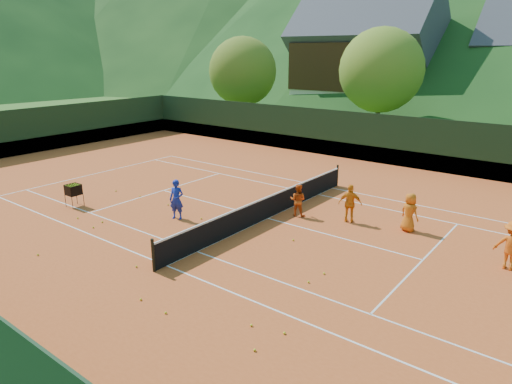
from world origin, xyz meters
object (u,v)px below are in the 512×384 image
Objects in this scene: student_b at (350,204)px; student_d at (512,246)px; coach at (177,200)px; tennis_net at (267,207)px; student_c at (409,212)px; chalet_left at (365,61)px; ball_hopper at (73,190)px; student_a at (298,200)px.

student_d is (5.88, -0.67, 0.01)m from student_b.
coach is 0.14× the size of tennis_net.
tennis_net is (2.92, 2.29, -0.32)m from coach.
coach is at bearing 48.25° from student_c.
chalet_left is at bearing -42.64° from student_c.
student_c reaches higher than ball_hopper.
coach is 1.65× the size of ball_hopper.
student_b is (5.78, 3.98, -0.04)m from coach.
student_c is 0.12× the size of tennis_net.
student_c is 5.54m from tennis_net.
student_b is 0.11× the size of chalet_left.
student_b is at bearing 32.06° from student_c.
student_d is (7.94, -0.02, 0.11)m from student_a.
tennis_net is at bearing 8.72° from student_b.
tennis_net is 0.87× the size of chalet_left.
chalet_left is (-10.80, 28.96, 4.94)m from student_a.
chalet_left reaches higher than coach.
student_b is at bearing 28.42° from ball_hopper.
ball_hopper is at bearing -86.08° from chalet_left.
student_b is at bearing 11.89° from coach.
student_d is at bearing 17.02° from ball_hopper.
ball_hopper is 0.07× the size of chalet_left.
chalet_left reaches higher than tennis_net.
coach is 7.02m from student_b.
chalet_left is (-10.00, 30.00, 5.13)m from tennis_net.
student_b is 11.98m from ball_hopper.
chalet_left is (-15.07, 27.79, 4.87)m from student_c.
tennis_net is at bearing -71.57° from chalet_left.
coach is at bearing -77.63° from chalet_left.
student_a is 0.11× the size of tennis_net.
student_d is at bearing -6.82° from coach.
student_a is 1.37× the size of ball_hopper.
coach is 1.20× the size of student_a.
student_a is 31.30m from chalet_left.
student_d is 34.85m from chalet_left.
student_a reaches higher than ball_hopper.
student_b is 2.27m from student_c.
student_d is (11.66, 3.30, -0.03)m from coach.
coach is 1.10× the size of student_c.
student_d reaches higher than student_a.
coach reaches higher than student_d.
chalet_left is at bearing -87.44° from student_b.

